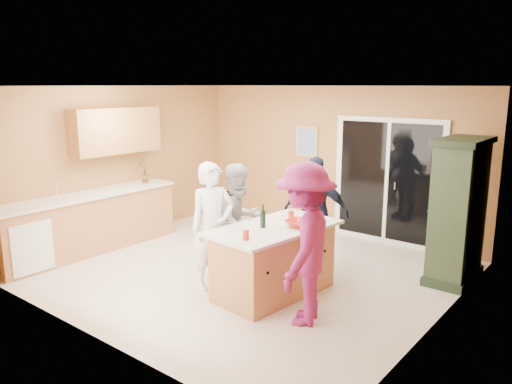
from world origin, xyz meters
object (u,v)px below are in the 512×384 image
Objects in this scene: kitchen_island at (274,262)px; green_hutch at (458,212)px; woman_white at (213,226)px; woman_navy at (316,213)px; woman_grey at (239,222)px; woman_magenta at (305,244)px.

green_hutch is (1.65, 1.92, 0.53)m from kitchen_island.
green_hutch reaches higher than kitchen_island.
woman_white reaches higher than woman_navy.
woman_white is at bearing -136.84° from green_hutch.
kitchen_island is 0.81m from woman_grey.
woman_grey is (-2.34, -1.77, -0.15)m from green_hutch.
woman_white is 0.92× the size of woman_magenta.
woman_navy reaches higher than kitchen_island.
woman_white is at bearing -150.18° from kitchen_island.
woman_grey is 1.51m from woman_magenta.
green_hutch is at bearing 137.90° from woman_magenta.
green_hutch is 2.50m from woman_magenta.
woman_navy is (0.63, 1.50, -0.02)m from woman_white.
woman_grey is 0.98× the size of woman_navy.
woman_navy is at bearing -0.06° from woman_white.
woman_magenta reaches higher than woman_white.
woman_magenta is at bearing -112.06° from green_hutch.
kitchen_island is at bearing -43.81° from woman_white.
kitchen_island is at bearing -94.42° from woman_grey.
kitchen_island is at bearing 74.72° from woman_navy.
woman_white reaches higher than kitchen_island.
green_hutch is 1.07× the size of woman_magenta.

